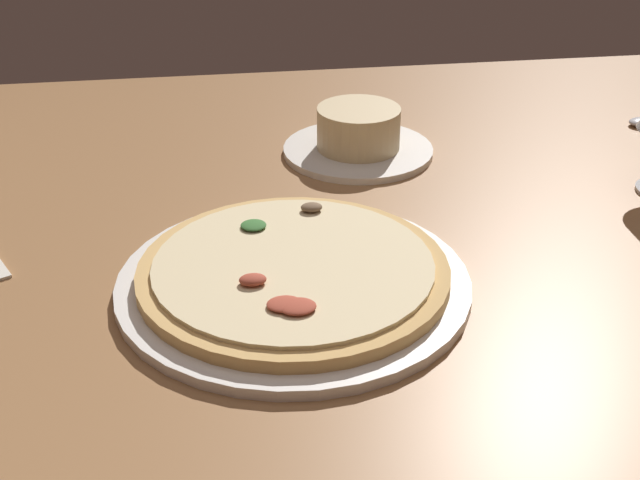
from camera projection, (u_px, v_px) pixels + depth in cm
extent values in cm
cube|color=#996B42|center=(344.00, 269.00, 82.16)|extent=(150.00, 110.00, 4.00)
cylinder|color=white|center=(294.00, 283.00, 75.18)|extent=(31.12, 31.12, 1.00)
cylinder|color=tan|center=(293.00, 272.00, 74.64)|extent=(27.37, 27.37, 1.20)
cylinder|color=beige|center=(293.00, 264.00, 74.26)|extent=(24.61, 24.61, 0.40)
ellipsoid|color=#AD4733|center=(253.00, 280.00, 70.93)|extent=(2.31, 1.72, 0.79)
ellipsoid|color=#AD4733|center=(297.00, 306.00, 67.63)|extent=(3.04, 2.53, 0.56)
ellipsoid|color=#387033|center=(253.00, 225.00, 79.68)|extent=(2.41, 2.34, 0.46)
ellipsoid|color=#AD4733|center=(285.00, 304.00, 67.97)|extent=(2.90, 2.42, 0.52)
ellipsoid|color=brown|center=(312.00, 207.00, 82.57)|extent=(2.10, 1.63, 0.78)
cylinder|color=silver|center=(358.00, 150.00, 101.34)|extent=(17.75, 17.75, 0.80)
cylinder|color=#D1B784|center=(359.00, 128.00, 99.96)|extent=(9.79, 9.79, 4.88)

